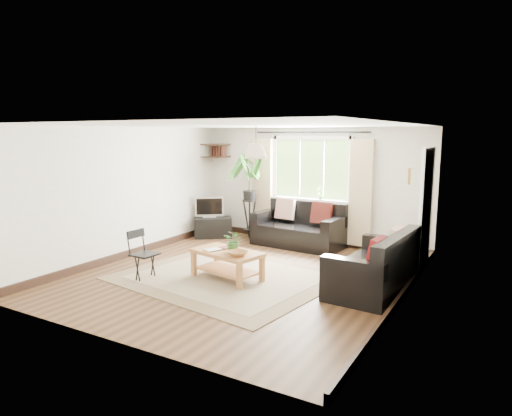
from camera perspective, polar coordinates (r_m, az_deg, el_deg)
The scene contains 24 objects.
floor at distance 7.48m, azimuth -1.54°, elevation -8.40°, with size 5.50×5.50×0.00m, color #311E10.
ceiling at distance 7.13m, azimuth -1.62°, elevation 10.32°, with size 5.50×5.50×0.00m, color white.
wall_back at distance 9.64m, azimuth 6.95°, elevation 2.83°, with size 5.00×0.02×2.40m, color beige.
wall_front at distance 5.10m, azimuth -17.86°, elevation -3.29°, with size 5.00×0.02×2.40m, color beige.
wall_left at distance 8.76m, azimuth -15.70°, elevation 1.91°, with size 0.02×5.50×2.40m, color beige.
wall_right at distance 6.30m, azimuth 18.26°, elevation -0.98°, with size 0.02×5.50×2.40m, color beige.
rug at distance 7.40m, azimuth -3.45°, elevation -8.52°, with size 3.19×2.73×0.02m, color #B9AB8F.
window at distance 9.57m, azimuth 6.90°, elevation 4.89°, with size 2.50×0.16×2.16m, color white, non-canonical shape.
door at distance 7.99m, azimuth 20.44°, elevation -0.46°, with size 0.06×0.96×2.06m, color silver.
corner_shelf at distance 10.46m, azimuth -5.05°, elevation 7.15°, with size 0.50×0.50×0.34m, color black, non-canonical shape.
pendant_lamp at distance 7.47m, azimuth 0.00°, elevation 7.59°, with size 0.36×0.36×0.54m, color beige, non-canonical shape.
wall_sconce at distance 6.54m, azimuth 18.43°, elevation 4.15°, with size 0.12×0.12×0.28m, color beige, non-canonical shape.
sofa_back at distance 9.32m, azimuth 5.33°, elevation -2.19°, with size 1.80×0.90×0.85m, color black, non-canonical shape.
sofa_right at distance 6.91m, azimuth 14.43°, elevation -6.61°, with size 0.88×1.76×0.83m, color black, non-canonical shape.
coffee_table at distance 7.25m, azimuth -3.62°, elevation -7.11°, with size 1.11×0.61×0.46m, color #995C32, non-canonical shape.
table_plant at distance 7.11m, azimuth -2.79°, elevation -4.13°, with size 0.30×0.26×0.33m, color #2B5A24.
bowl at distance 6.89m, azimuth -2.34°, elevation -5.69°, with size 0.30×0.30×0.07m, color olive.
book_a at distance 7.32m, azimuth -5.78°, elevation -5.05°, with size 0.18×0.24×0.02m, color silver.
book_b at distance 7.42m, azimuth -4.19°, elevation -4.82°, with size 0.16×0.21×0.02m, color #552822.
tv_stand at distance 10.16m, azimuth -5.38°, elevation -2.42°, with size 0.81×0.46×0.44m, color black.
tv at distance 10.13m, azimuth -5.86°, elevation 0.18°, with size 0.63×0.21×0.48m, color #A5A5AA, non-canonical shape.
palm_stand at distance 9.87m, azimuth -0.83°, elevation 1.45°, with size 0.72×0.72×1.85m, color black, non-canonical shape.
folding_chair at distance 7.39m, azimuth -13.73°, elevation -5.76°, with size 0.40×0.40×0.77m, color black, non-canonical shape.
sill_plant at distance 9.45m, azimuth 8.05°, elevation 1.86°, with size 0.14×0.10×0.27m, color #2D6023.
Camera 1 is at (3.70, -6.09, 2.27)m, focal length 32.00 mm.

